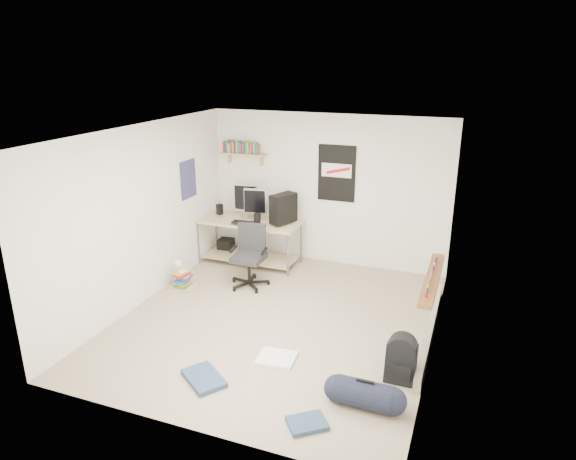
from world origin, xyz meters
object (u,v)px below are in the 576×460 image
(desk, at_px, (250,242))
(duffel_bag, at_px, (365,395))
(backpack, at_px, (401,363))
(book_stack, at_px, (183,277))
(office_chair, at_px, (249,256))

(desk, relative_size, duffel_bag, 3.06)
(backpack, distance_m, book_stack, 3.71)
(backpack, height_order, book_stack, backpack)
(backpack, height_order, duffel_bag, duffel_bag)
(duffel_bag, height_order, book_stack, duffel_bag)
(desk, xyz_separation_m, book_stack, (-0.56, -1.23, -0.21))
(backpack, xyz_separation_m, book_stack, (-3.50, 1.22, -0.05))
(office_chair, relative_size, book_stack, 2.16)
(office_chair, bearing_deg, desk, 104.86)
(office_chair, xyz_separation_m, book_stack, (-0.95, -0.38, -0.34))
(duffel_bag, relative_size, book_stack, 1.28)
(backpack, xyz_separation_m, duffel_bag, (-0.26, -0.60, -0.06))
(duffel_bag, xyz_separation_m, book_stack, (-3.24, 1.82, 0.01))
(desk, relative_size, book_stack, 3.93)
(office_chair, bearing_deg, book_stack, -167.51)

